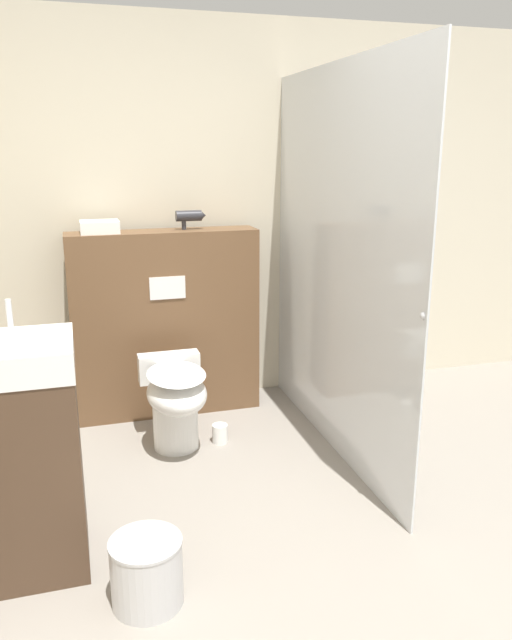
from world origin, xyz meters
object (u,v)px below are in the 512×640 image
at_px(hair_drier, 190,216).
at_px(sink_vanity, 22,457).
at_px(toilet, 175,399).
at_px(waste_bin, 147,572).

bearing_deg(hair_drier, sink_vanity, -124.26).
height_order(toilet, sink_vanity, sink_vanity).
distance_m(hair_drier, waste_bin, 2.21).
distance_m(toilet, sink_vanity, 1.16).
relative_size(toilet, hair_drier, 2.95).
bearing_deg(toilet, sink_vanity, -131.53).
distance_m(sink_vanity, waste_bin, 0.68).
relative_size(toilet, waste_bin, 2.00).
relative_size(toilet, sink_vanity, 0.50).
bearing_deg(hair_drier, waste_bin, -106.59).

